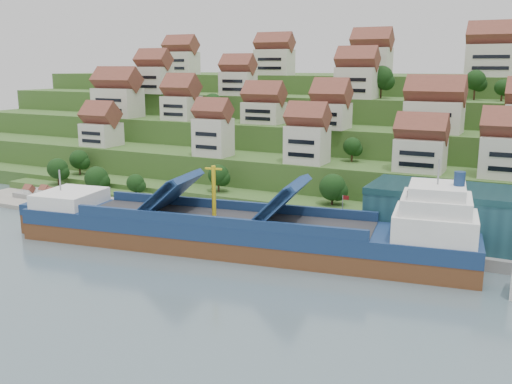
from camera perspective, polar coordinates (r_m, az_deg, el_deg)
The scene contains 9 objects.
ground at distance 109.91m, azimuth -2.15°, elevation -5.62°, with size 300.00×300.00×0.00m, color slate.
quay at distance 115.48m, azimuth 10.26°, elevation -4.35°, with size 180.00×14.00×2.20m, color gray.
pebble_beach at distance 153.76m, azimuth -19.14°, elevation -0.84°, with size 45.00×20.00×1.00m, color gray.
hillside at distance 202.68m, azimuth 12.23°, elevation 5.58°, with size 260.00×128.00×31.00m.
hillside_village at distance 160.38m, azimuth 9.09°, elevation 8.96°, with size 158.76×64.38×29.09m.
hillside_trees at distance 151.11m, azimuth 2.09°, elevation 5.94°, with size 134.62×62.77×31.60m.
flagpole at distance 109.85m, azimuth 8.68°, elevation -2.03°, with size 1.28×0.16×8.00m.
beach_huts at distance 154.01m, azimuth -20.03°, elevation -0.27°, with size 14.40×3.70×2.20m.
cargo_ship at distance 106.57m, azimuth -0.76°, elevation -4.18°, with size 87.35×25.90×19.25m.
Camera 1 is at (50.85, -91.22, 34.26)m, focal length 40.00 mm.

